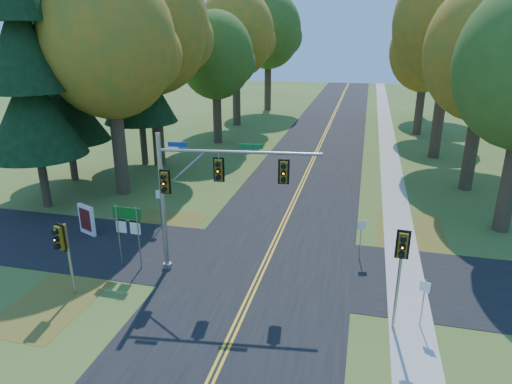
% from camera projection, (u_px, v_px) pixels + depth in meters
% --- Properties ---
extents(ground, '(160.00, 160.00, 0.00)m').
position_uv_depth(ground, '(255.00, 286.00, 19.18)').
color(ground, '#385D21').
rests_on(ground, ground).
extents(road_main, '(8.00, 160.00, 0.02)m').
position_uv_depth(road_main, '(255.00, 286.00, 19.18)').
color(road_main, black).
rests_on(road_main, ground).
extents(road_cross, '(60.00, 6.00, 0.02)m').
position_uv_depth(road_cross, '(265.00, 264.00, 21.01)').
color(road_cross, black).
rests_on(road_cross, ground).
extents(centerline_left, '(0.10, 160.00, 0.01)m').
position_uv_depth(centerline_left, '(252.00, 286.00, 19.19)').
color(centerline_left, gold).
rests_on(centerline_left, road_main).
extents(centerline_right, '(0.10, 160.00, 0.01)m').
position_uv_depth(centerline_right, '(257.00, 286.00, 19.15)').
color(centerline_right, gold).
rests_on(centerline_right, road_main).
extents(sidewalk_east, '(1.60, 160.00, 0.06)m').
position_uv_depth(sidewalk_east, '(409.00, 306.00, 17.79)').
color(sidewalk_east, '#9E998E').
rests_on(sidewalk_east, ground).
extents(leaf_patch_w_near, '(4.00, 6.00, 0.00)m').
position_uv_depth(leaf_patch_w_near, '(154.00, 232.00, 24.28)').
color(leaf_patch_w_near, brown).
rests_on(leaf_patch_w_near, ground).
extents(leaf_patch_e, '(3.50, 8.00, 0.00)m').
position_uv_depth(leaf_patch_e, '(412.00, 242.00, 23.16)').
color(leaf_patch_e, brown).
rests_on(leaf_patch_e, ground).
extents(leaf_patch_w_far, '(3.00, 5.00, 0.00)m').
position_uv_depth(leaf_patch_w_far, '(53.00, 302.00, 18.10)').
color(leaf_patch_w_far, brown).
rests_on(leaf_patch_w_far, ground).
extents(tree_w_a, '(8.00, 8.00, 14.15)m').
position_uv_depth(tree_w_a, '(110.00, 42.00, 27.05)').
color(tree_w_a, '#38281C').
rests_on(tree_w_a, ground).
extents(tree_w_b, '(8.60, 8.60, 15.38)m').
position_uv_depth(tree_w_b, '(152.00, 27.00, 33.21)').
color(tree_w_b, '#38281C').
rests_on(tree_w_b, ground).
extents(tree_e_b, '(7.60, 7.60, 13.33)m').
position_uv_depth(tree_e_b, '(488.00, 52.00, 28.01)').
color(tree_e_b, '#38281C').
rests_on(tree_e_b, ground).
extents(tree_w_c, '(6.80, 6.80, 11.91)m').
position_uv_depth(tree_w_c, '(216.00, 56.00, 41.03)').
color(tree_w_c, '#38281C').
rests_on(tree_w_c, ground).
extents(tree_e_c, '(8.80, 8.80, 15.79)m').
position_uv_depth(tree_e_c, '(452.00, 23.00, 35.09)').
color(tree_e_c, '#38281C').
rests_on(tree_e_c, ground).
extents(tree_w_d, '(8.20, 8.20, 14.56)m').
position_uv_depth(tree_w_d, '(236.00, 34.00, 48.52)').
color(tree_w_d, '#38281C').
rests_on(tree_w_d, ground).
extents(tree_e_d, '(7.00, 7.00, 12.32)m').
position_uv_depth(tree_e_d, '(427.00, 51.00, 44.44)').
color(tree_e_d, '#38281C').
rests_on(tree_e_d, ground).
extents(tree_w_e, '(8.40, 8.40, 14.97)m').
position_uv_depth(tree_w_e, '(269.00, 31.00, 58.13)').
color(tree_w_e, '#38281C').
rests_on(tree_w_e, ground).
extents(tree_e_e, '(7.80, 7.80, 13.74)m').
position_uv_depth(tree_e_e, '(429.00, 39.00, 53.66)').
color(tree_e_e, '#38281C').
rests_on(tree_e_e, ground).
extents(pine_a, '(5.60, 5.60, 19.48)m').
position_uv_depth(pine_a, '(22.00, 49.00, 24.81)').
color(pine_a, '#38281C').
rests_on(pine_a, ground).
extents(pine_b, '(5.60, 5.60, 17.31)m').
position_uv_depth(pine_b, '(59.00, 62.00, 30.06)').
color(pine_b, '#38281C').
rests_on(pine_b, ground).
extents(pine_c, '(5.60, 5.60, 20.56)m').
position_uv_depth(pine_c, '(135.00, 37.00, 33.46)').
color(pine_c, '#38281C').
rests_on(pine_c, ground).
extents(traffic_mast, '(6.83, 1.29, 6.24)m').
position_uv_depth(traffic_mast, '(200.00, 186.00, 19.07)').
color(traffic_mast, '#999BA1').
rests_on(traffic_mast, ground).
extents(east_signal_pole, '(0.46, 0.53, 3.98)m').
position_uv_depth(east_signal_pole, '(401.00, 256.00, 15.32)').
color(east_signal_pole, gray).
rests_on(east_signal_pole, ground).
extents(ped_signal_pole, '(0.49, 0.58, 3.20)m').
position_uv_depth(ped_signal_pole, '(62.00, 243.00, 17.70)').
color(ped_signal_pole, '#989BA0').
rests_on(ped_signal_pole, ground).
extents(route_sign_cluster, '(1.39, 0.12, 2.98)m').
position_uv_depth(route_sign_cluster, '(128.00, 224.00, 20.09)').
color(route_sign_cluster, gray).
rests_on(route_sign_cluster, ground).
extents(info_kiosk, '(1.15, 0.62, 1.63)m').
position_uv_depth(info_kiosk, '(87.00, 220.00, 23.82)').
color(info_kiosk, white).
rests_on(info_kiosk, ground).
extents(reg_sign_e_north, '(0.37, 0.14, 1.99)m').
position_uv_depth(reg_sign_e_north, '(361.00, 232.00, 21.10)').
color(reg_sign_e_north, gray).
rests_on(reg_sign_e_north, ground).
extents(reg_sign_e_south, '(0.35, 0.18, 1.94)m').
position_uv_depth(reg_sign_e_south, '(424.00, 295.00, 16.13)').
color(reg_sign_e_south, gray).
rests_on(reg_sign_e_south, ground).
extents(reg_sign_w, '(0.42, 0.07, 2.20)m').
position_uv_depth(reg_sign_w, '(160.00, 201.00, 24.44)').
color(reg_sign_w, gray).
rests_on(reg_sign_w, ground).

